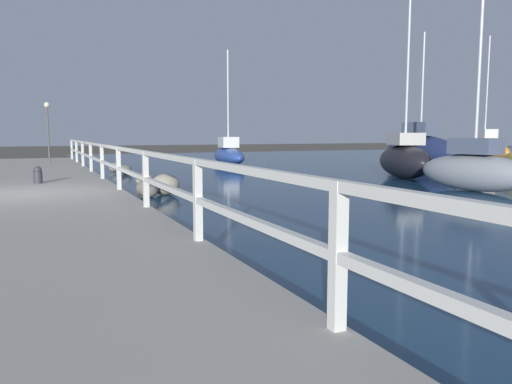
% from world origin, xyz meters
% --- Properties ---
extents(ground_plane, '(120.00, 120.00, 0.00)m').
position_xyz_m(ground_plane, '(0.00, 0.00, 0.00)').
color(ground_plane, '#4C473D').
extents(dock_walkway, '(4.67, 36.00, 0.31)m').
position_xyz_m(dock_walkway, '(0.00, 0.00, 0.16)').
color(dock_walkway, '#9E998E').
rests_on(dock_walkway, ground).
extents(railing, '(0.10, 32.50, 1.06)m').
position_xyz_m(railing, '(2.24, -0.00, 1.04)').
color(railing, silver).
rests_on(railing, dock_walkway).
extents(boulder_far_strip, '(0.62, 0.56, 0.47)m').
position_xyz_m(boulder_far_strip, '(3.08, 0.70, 0.23)').
color(boulder_far_strip, '#666056').
rests_on(boulder_far_strip, ground).
extents(boulder_downstream, '(0.52, 0.47, 0.39)m').
position_xyz_m(boulder_downstream, '(3.62, 10.23, 0.19)').
color(boulder_downstream, gray).
rests_on(boulder_downstream, ground).
extents(boulder_water_edge, '(0.78, 0.70, 0.59)m').
position_xyz_m(boulder_water_edge, '(3.63, 0.95, 0.29)').
color(boulder_water_edge, gray).
rests_on(boulder_water_edge, ground).
extents(boulder_mid_strip, '(0.56, 0.51, 0.42)m').
position_xyz_m(boulder_mid_strip, '(3.56, 3.48, 0.21)').
color(boulder_mid_strip, gray).
rests_on(boulder_mid_strip, ground).
extents(boulder_near_dock, '(0.55, 0.49, 0.41)m').
position_xyz_m(boulder_near_dock, '(3.76, 8.44, 0.21)').
color(boulder_near_dock, '#666056').
rests_on(boulder_near_dock, ground).
extents(boulder_upstream, '(0.48, 0.43, 0.36)m').
position_xyz_m(boulder_upstream, '(3.07, 0.54, 0.18)').
color(boulder_upstream, '#666056').
rests_on(boulder_upstream, ground).
extents(mooring_bollard, '(0.24, 0.24, 0.48)m').
position_xyz_m(mooring_bollard, '(0.42, 2.50, 0.55)').
color(mooring_bollard, '#333338').
rests_on(mooring_bollard, dock_walkway).
extents(dock_lamp, '(0.25, 0.25, 2.77)m').
position_xyz_m(dock_lamp, '(0.99, 11.83, 2.34)').
color(dock_lamp, '#514C47').
rests_on(dock_lamp, dock_walkway).
extents(sailboat_navy, '(1.58, 4.45, 6.39)m').
position_xyz_m(sailboat_navy, '(17.27, 6.06, 0.91)').
color(sailboat_navy, '#192347').
rests_on(sailboat_navy, water_surface).
extents(sailboat_orange, '(2.90, 5.27, 7.37)m').
position_xyz_m(sailboat_orange, '(25.07, 9.23, 0.76)').
color(sailboat_orange, orange).
rests_on(sailboat_orange, water_surface).
extents(sailboat_blue, '(2.03, 5.49, 6.05)m').
position_xyz_m(sailboat_blue, '(9.91, 12.54, 0.58)').
color(sailboat_blue, '#2D4C9E').
rests_on(sailboat_blue, water_surface).
extents(sailboat_gray, '(1.64, 3.70, 7.52)m').
position_xyz_m(sailboat_gray, '(12.11, -1.89, 0.67)').
color(sailboat_gray, gray).
rests_on(sailboat_gray, water_surface).
extents(sailboat_black, '(2.43, 3.85, 6.69)m').
position_xyz_m(sailboat_black, '(13.14, 2.32, 0.73)').
color(sailboat_black, black).
rests_on(sailboat_black, water_surface).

